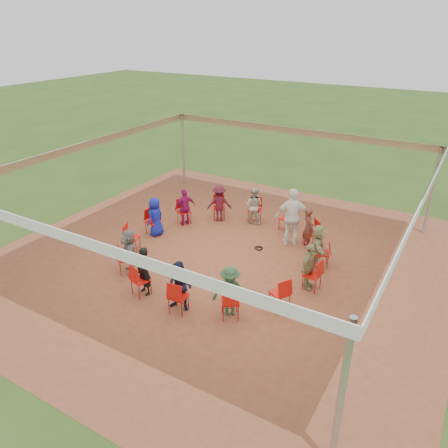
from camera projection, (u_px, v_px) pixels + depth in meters
The scene contains 31 objects.
ground at pixel (224, 258), 13.35m from camera, with size 80.00×80.00×0.00m, color #2D4916.
dirt_patch at pixel (224, 258), 13.34m from camera, with size 13.00×13.00×0.00m, color brown.
tent at pixel (224, 185), 12.33m from camera, with size 10.33×10.33×3.00m.
chair_0 at pixel (322, 253), 12.71m from camera, with size 0.42×0.44×0.90m, color red, non-canonical shape.
chair_1 at pixel (311, 233), 13.88m from camera, with size 0.42×0.44×0.90m, color red, non-canonical shape.
chair_2 at pixel (287, 219), 14.90m from camera, with size 0.42×0.44×0.90m, color red, non-canonical shape.
chair_3 at pixel (255, 210), 15.58m from camera, with size 0.42×0.44×0.90m, color red, non-canonical shape.
chair_4 at pixel (219, 208), 15.78m from camera, with size 0.42×0.44×0.90m, color red, non-canonical shape.
chair_5 at pixel (184, 212), 15.45m from camera, with size 0.42×0.44×0.90m, color red, non-canonical shape.
chair_6 at pixel (153, 222), 14.67m from camera, with size 0.42×0.44×0.90m, color red, non-canonical shape.
chair_7 at pixel (132, 238), 13.59m from camera, with size 0.42×0.44×0.90m, color red, non-canonical shape.
chair_8 at pixel (126, 259), 12.43m from camera, with size 0.42×0.44×0.90m, color red, non-canonical shape.
chair_9 at pixel (141, 280), 11.40m from camera, with size 0.42×0.44×0.90m, color red, non-canonical shape.
chair_10 at pixel (178, 297), 10.73m from camera, with size 0.42×0.44×0.90m, color red, non-canonical shape.
chair_11 at pixel (230, 302), 10.53m from camera, with size 0.42×0.44×0.90m, color red, non-canonical shape.
chair_12 at pixel (280, 293), 10.85m from camera, with size 0.42×0.44×0.90m, color red, non-canonical shape.
chair_13 at pixel (312, 275), 11.63m from camera, with size 0.42×0.44×0.90m, color red, non-canonical shape.
person_seated_0 at pixel (318, 246), 12.64m from camera, with size 1.24×0.46×1.33m, color #999360.
person_seated_1 at pixel (308, 228), 13.76m from camera, with size 0.49×0.32×1.33m, color #562B21.
person_seated_2 at pixel (254, 206), 15.39m from camera, with size 0.65×0.37×1.33m, color #9F9D8D.
person_seated_3 at pixel (219, 203), 15.57m from camera, with size 0.86×0.43×1.33m, color #45101F.
person_seated_4 at pixel (185, 207), 15.26m from camera, with size 0.78×0.40×1.33m, color #94135B.
person_seated_5 at pixel (155, 217), 14.52m from camera, with size 0.65×0.36×1.33m, color #111B9A.
person_seated_6 at pixel (129, 251), 12.36m from camera, with size 1.24×0.46×1.33m, color slate.
person_seated_7 at pixel (144, 271), 11.38m from camera, with size 0.49×0.32×1.33m, color black.
person_seated_8 at pixel (180, 286), 10.73m from camera, with size 0.65×0.37×1.33m, color #141939.
person_seated_9 at pixel (230, 291), 10.54m from camera, with size 0.86×0.43×1.33m, color #264B2F.
person_seated_10 at pixel (309, 266), 11.60m from camera, with size 0.78×0.40×1.33m, color #999360.
standing_person at pixel (292, 217), 13.80m from camera, with size 1.11×0.57×1.90m, color white.
cable_coil at pixel (259, 248), 13.89m from camera, with size 0.36×0.36×0.03m.
laptop at pixel (312, 247), 12.68m from camera, with size 0.33×0.37×0.21m.
Camera 1 is at (5.93, -10.00, 6.64)m, focal length 35.00 mm.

